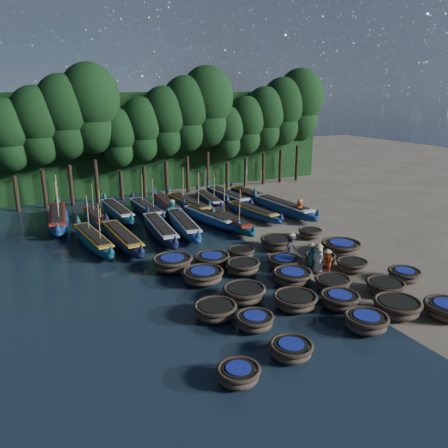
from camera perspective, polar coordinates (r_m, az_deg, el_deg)
name	(u,v)px	position (r m, az deg, el deg)	size (l,w,h in m)	color
ground	(277,259)	(27.66, 6.89, -4.61)	(120.00, 120.00, 0.00)	#7E725C
foliage_wall	(153,142)	(47.27, -9.28, 10.57)	(40.00, 3.00, 10.00)	black
coracle_0	(238,374)	(16.60, 1.90, -18.98)	(1.63, 1.63, 0.66)	brown
coracle_1	(291,349)	(18.09, 8.76, -15.88)	(2.10, 2.10, 0.65)	brown
coracle_2	(366,322)	(20.57, 18.05, -12.03)	(2.03, 2.03, 0.76)	brown
coracle_3	(397,307)	(22.29, 21.67, -10.04)	(2.23, 2.23, 0.79)	brown
coracle_4	(447,309)	(23.12, 27.11, -9.87)	(2.53, 2.53, 0.72)	brown
coracle_5	(255,321)	(19.78, 4.02, -12.51)	(1.75, 1.75, 0.69)	brown
coracle_6	(295,300)	(21.72, 9.27, -9.83)	(2.52, 2.52, 0.72)	brown
coracle_7	(340,300)	(22.14, 14.86, -9.57)	(2.00, 2.00, 0.76)	brown
coracle_8	(385,287)	(24.35, 20.30, -7.70)	(2.01, 2.01, 0.69)	brown
coracle_9	(404,275)	(26.19, 22.48, -6.16)	(2.17, 2.17, 0.70)	brown
coracle_10	(215,310)	(20.58, -1.15, -11.20)	(2.04, 2.04, 0.72)	brown
coracle_11	(244,293)	(22.10, 2.64, -9.01)	(2.23, 2.23, 0.79)	brown
coracle_12	(292,276)	(24.24, 8.91, -6.79)	(2.19, 2.19, 0.76)	brown
coracle_13	(332,283)	(23.98, 13.98, -7.49)	(2.00, 2.00, 0.69)	brown
coracle_14	(352,265)	(26.65, 16.37, -5.19)	(2.24, 2.24, 0.66)	brown
coracle_15	(203,276)	(24.08, -2.77, -6.75)	(2.70, 2.70, 0.76)	brown
coracle_16	(243,267)	(25.22, 2.51, -5.61)	(1.96, 1.96, 0.77)	brown
coracle_17	(284,262)	(26.26, 7.88, -4.93)	(2.35, 2.35, 0.68)	brown
coracle_18	(320,258)	(27.29, 12.45, -4.40)	(2.21, 2.21, 0.63)	brown
coracle_19	(341,247)	(29.12, 15.05, -2.96)	(2.55, 2.55, 0.83)	brown
coracle_20	(172,263)	(25.83, -6.75, -5.06)	(2.88, 2.88, 0.83)	brown
coracle_21	(212,260)	(26.28, -1.59, -4.68)	(2.18, 2.18, 0.74)	brown
coracle_22	(241,252)	(27.59, 2.28, -3.74)	(2.11, 2.11, 0.64)	brown
coracle_23	(277,242)	(29.31, 6.95, -2.40)	(2.38, 2.38, 0.80)	brown
coracle_24	(310,233)	(31.80, 11.20, -1.18)	(1.72, 1.72, 0.67)	brown
long_boat_1	(93,240)	(30.68, -16.72, -1.97)	(2.06, 7.85, 3.35)	navy
long_boat_2	(122,238)	(30.44, -13.16, -1.79)	(1.75, 8.29, 1.46)	#0E0F33
long_boat_3	(160,230)	(31.73, -8.35, -0.72)	(2.22, 8.44, 1.49)	#0E0F33
long_boat_4	(184,225)	(32.70, -5.30, -0.07)	(2.64, 8.40, 1.49)	navy
long_boat_5	(209,218)	(34.53, -1.95, 0.85)	(2.60, 7.80, 1.39)	navy
long_boat_6	(230,221)	(33.55, 0.73, 0.37)	(1.46, 7.74, 3.29)	navy
long_boat_7	(252,212)	(36.28, 3.72, 1.58)	(2.31, 7.38, 1.31)	navy
long_boat_8	(283,207)	(37.60, 7.73, 2.16)	(2.13, 8.90, 1.57)	navy
long_boat_9	(58,218)	(36.42, -20.85, 0.71)	(2.65, 8.91, 3.81)	navy
long_boat_10	(96,219)	(35.80, -16.37, 0.68)	(1.43, 7.25, 3.08)	navy
long_boat_11	(117,211)	(37.33, -13.79, 1.63)	(1.74, 8.16, 1.44)	navy
long_boat_12	(147,209)	(37.48, -10.08, 1.90)	(1.69, 7.88, 3.35)	#0E0F33
long_boat_13	(166,205)	(38.41, -7.61, 2.42)	(2.11, 8.26, 1.46)	navy
long_boat_14	(189,205)	(38.22, -4.60, 2.50)	(2.17, 8.77, 3.73)	navy
long_boat_15	(209,199)	(40.49, -2.02, 3.24)	(2.18, 7.30, 3.12)	#0E0F33
long_boat_16	(228,197)	(41.13, 0.49, 3.59)	(1.72, 8.74, 1.54)	#0E0F33
long_boat_17	(251,195)	(42.11, 3.57, 3.77)	(1.79, 7.50, 3.19)	#0E0F33
fisherman_0	(318,258)	(25.82, 12.22, -4.36)	(0.55, 0.83, 1.87)	silver
fisherman_1	(311,255)	(26.09, 11.31, -4.06)	(0.65, 0.52, 1.79)	#1B7270
fisherman_2	(327,262)	(25.52, 13.28, -4.87)	(0.71, 0.84, 1.73)	#B93E18
fisherman_3	(291,247)	(27.28, 8.74, -2.96)	(1.30, 1.10, 1.95)	black
fisherman_4	(317,257)	(26.08, 12.06, -4.21)	(0.63, 1.00, 1.78)	silver
fisherman_5	(172,210)	(35.63, -6.76, 1.83)	(1.62, 0.80, 1.87)	#1B7270
fisherman_6	(299,210)	(35.82, 9.83, 1.85)	(1.00, 0.88, 1.92)	#B93E18
tree_1	(8,134)	(41.31, -26.39, 10.45)	(4.09, 4.09, 9.65)	black
tree_2	(37,125)	(41.37, -23.28, 11.78)	(4.51, 4.51, 10.63)	black
tree_3	(64,116)	(41.58, -20.17, 13.07)	(4.92, 4.92, 11.60)	black
tree_4	(90,108)	(41.92, -17.07, 14.30)	(5.34, 5.34, 12.58)	black
tree_5	(118,137)	(42.59, -13.67, 10.94)	(3.68, 3.68, 8.68)	black
tree_6	(142,129)	(43.14, -10.71, 12.09)	(4.09, 4.09, 9.65)	black
tree_7	(164,121)	(43.81, -7.81, 13.18)	(4.51, 4.51, 10.63)	black
tree_8	(186,113)	(44.60, -4.98, 14.21)	(4.92, 4.92, 11.60)	black
tree_9	(207,106)	(45.50, -2.23, 15.16)	(5.34, 5.34, 12.58)	black
tree_10	(227,132)	(46.69, 0.42, 11.90)	(3.68, 3.68, 8.68)	black
tree_11	(246,125)	(47.75, 2.92, 12.81)	(4.09, 4.09, 9.65)	black
tree_12	(265,118)	(48.90, 5.33, 13.65)	(4.51, 4.51, 10.63)	black
tree_13	(282,111)	(50.14, 7.64, 14.43)	(4.92, 4.92, 11.60)	black
tree_14	(300,104)	(51.46, 9.86, 15.15)	(5.34, 5.34, 12.58)	black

